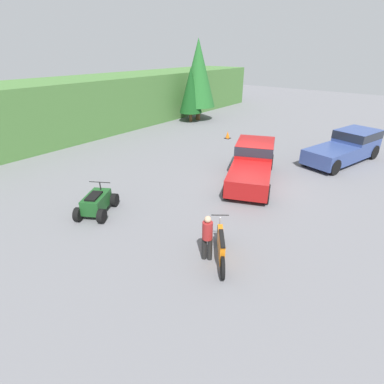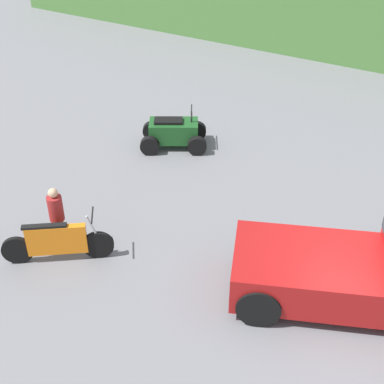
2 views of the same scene
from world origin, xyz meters
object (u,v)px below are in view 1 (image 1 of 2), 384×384
object	(u,v)px
pickup_truck_red	(253,162)
dirt_bike	(221,246)
rider_person	(207,236)
quad_atv	(97,203)
traffic_cone	(228,135)
pickup_truck_second	(348,146)

from	to	relation	value
pickup_truck_red	dirt_bike	size ratio (longest dim) A/B	2.83
dirt_bike	rider_person	world-z (taller)	rider_person
quad_atv	dirt_bike	bearing A→B (deg)	-114.35
rider_person	dirt_bike	bearing A→B (deg)	-78.88
rider_person	quad_atv	bearing A→B (deg)	67.69
pickup_truck_red	traffic_cone	size ratio (longest dim) A/B	10.48
pickup_truck_second	quad_atv	bearing A→B (deg)	169.82
pickup_truck_second	traffic_cone	size ratio (longest dim) A/B	10.68
pickup_truck_second	dirt_bike	size ratio (longest dim) A/B	2.88
pickup_truck_red	pickup_truck_second	size ratio (longest dim) A/B	0.98
pickup_truck_red	rider_person	xyz separation A→B (m)	(-7.03, -2.07, -0.05)
pickup_truck_red	dirt_bike	xyz separation A→B (m)	(-6.76, -2.43, -0.43)
pickup_truck_red	rider_person	size ratio (longest dim) A/B	3.55
dirt_bike	rider_person	distance (m)	0.59
pickup_truck_red	pickup_truck_second	world-z (taller)	same
pickup_truck_second	rider_person	bearing A→B (deg)	-169.25
pickup_truck_red	rider_person	bearing A→B (deg)	173.99
pickup_truck_second	dirt_bike	bearing A→B (deg)	-167.76
pickup_truck_red	rider_person	world-z (taller)	pickup_truck_red
rider_person	pickup_truck_red	bearing A→B (deg)	-9.58
pickup_truck_red	dirt_bike	world-z (taller)	pickup_truck_red
dirt_bike	pickup_truck_red	bearing A→B (deg)	-17.04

